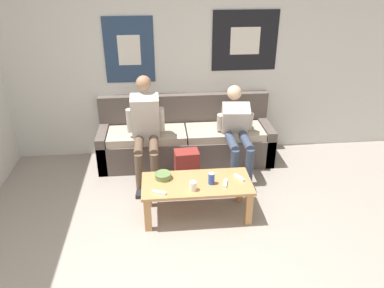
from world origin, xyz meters
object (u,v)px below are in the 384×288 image
Objects in this scene: couch at (186,140)px; person_seated_adult at (146,127)px; backpack at (187,170)px; ceramic_bowl at (163,175)px; person_seated_teen at (237,129)px; game_controller_near_right at (225,183)px; game_controller_near_left at (239,178)px; game_controller_far_center at (159,192)px; pillar_candle at (193,186)px; coffee_table at (197,188)px; drink_can_blue at (211,179)px.

couch is 0.73m from person_seated_adult.
ceramic_bowl is (-0.29, -0.45, 0.22)m from backpack.
backpack is (-0.04, -0.69, -0.06)m from couch.
person_seated_teen is 7.25× the size of game_controller_near_right.
game_controller_near_left and game_controller_far_center have the same top height.
person_seated_adult is at bearing 103.03° from ceramic_bowl.
couch is 15.52× the size of game_controller_near_right.
person_seated_teen reaches higher than pillar_candle.
game_controller_far_center is (-0.34, -0.03, -0.04)m from pillar_candle.
game_controller_far_center is at bearing -156.71° from coffee_table.
backpack is at bearing 95.80° from coffee_table.
coffee_table is 0.44m from game_controller_far_center.
backpack is 2.71× the size of ceramic_bowl.
person_seated_teen is 7.60× the size of game_controller_near_left.
game_controller_near_right is at bearing -15.47° from ceramic_bowl.
couch is 15.73× the size of game_controller_far_center.
coffee_table is at bearing -17.81° from ceramic_bowl.
coffee_table is 6.51× the size of ceramic_bowl.
ceramic_bowl is 0.39m from pillar_candle.
person_seated_adult reaches higher than ceramic_bowl.
game_controller_near_right is (0.14, -0.03, -0.05)m from drink_can_blue.
person_seated_teen is at bearing 0.18° from person_seated_adult.
person_seated_teen is 9.90× the size of pillar_candle.
couch is 1.25m from coffee_table.
person_seated_adult is 10.12× the size of drink_can_blue.
game_controller_far_center is at bearing -114.56° from backpack.
drink_can_blue is (0.16, -1.29, 0.18)m from couch.
ceramic_bowl reaches higher than game_controller_near_left.
coffee_table is 7.75× the size of game_controller_near_right.
person_seated_adult is at bearing 145.01° from backpack.
person_seated_adult reaches higher than game_controller_near_right.
ceramic_bowl is 1.42× the size of drink_can_blue.
person_seated_adult is 1.13m from person_seated_teen.
person_seated_adult is at bearing 130.44° from game_controller_near_right.
backpack is (-0.06, 0.57, -0.10)m from coffee_table.
backpack is 0.83m from game_controller_far_center.
couch is 1.31m from drink_can_blue.
backpack is 0.74m from pillar_candle.
ceramic_bowl reaches higher than coffee_table.
game_controller_near_left is at bearing -5.67° from ceramic_bowl.
game_controller_near_left is at bearing -68.79° from couch.
drink_can_blue is (0.68, -0.94, -0.20)m from person_seated_adult.
pillar_candle is (-0.04, -1.39, 0.16)m from couch.
game_controller_near_right is (0.30, -1.32, 0.13)m from couch.
ceramic_bowl is at bearing -122.57° from backpack.
drink_can_blue reaches higher than pillar_candle.
person_seated_adult is 1.29m from game_controller_near_right.
drink_can_blue is 0.15m from game_controller_near_right.
game_controller_far_center is at bearing -166.49° from drink_can_blue.
couch is 13.03× the size of ceramic_bowl.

